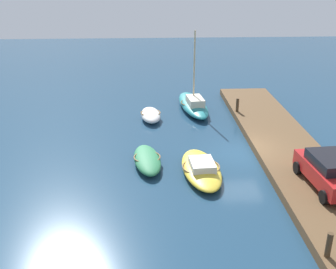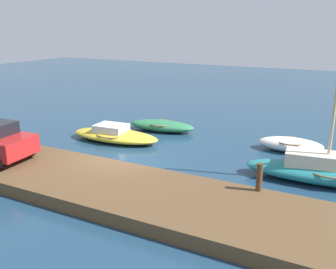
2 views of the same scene
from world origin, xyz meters
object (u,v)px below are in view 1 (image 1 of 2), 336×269
object	(u,v)px
dinghy_white	(151,115)
parked_car	(329,171)
mooring_post_west	(329,245)
motorboat_yellow	(201,168)
mooring_post_mid_west	(237,105)
sailboat_teal	(193,104)
rowboat_green	(147,160)

from	to	relation	value
dinghy_white	parked_car	xyz separation A→B (m)	(-11.06, -8.43, 0.96)
dinghy_white	mooring_post_west	distance (m)	17.38
motorboat_yellow	mooring_post_mid_west	bearing A→B (deg)	-27.16
sailboat_teal	parked_car	bearing A→B (deg)	-164.94
mooring_post_west	parked_car	bearing A→B (deg)	-22.47
motorboat_yellow	rowboat_green	distance (m)	3.16
dinghy_white	mooring_post_mid_west	xyz separation A→B (m)	(0.06, -6.32, 0.63)
dinghy_white	rowboat_green	xyz separation A→B (m)	(-7.34, 0.28, -0.03)
mooring_post_west	parked_car	xyz separation A→B (m)	(5.12, -2.12, 0.32)
rowboat_green	mooring_post_west	bearing A→B (deg)	-150.11
motorboat_yellow	mooring_post_west	size ratio (longest dim) A/B	5.03
rowboat_green	parked_car	distance (m)	9.53
motorboat_yellow	rowboat_green	bearing A→B (deg)	62.07
rowboat_green	mooring_post_mid_west	size ratio (longest dim) A/B	4.09
mooring_post_west	mooring_post_mid_west	world-z (taller)	mooring_post_west
dinghy_white	parked_car	world-z (taller)	parked_car
motorboat_yellow	mooring_post_mid_west	xyz separation A→B (m)	(8.68, -3.72, 0.63)
rowboat_green	mooring_post_west	distance (m)	11.05
sailboat_teal	mooring_post_west	world-z (taller)	sailboat_teal
rowboat_green	mooring_post_west	world-z (taller)	mooring_post_west
motorboat_yellow	parked_car	xyz separation A→B (m)	(-2.44, -5.83, 0.97)
sailboat_teal	rowboat_green	bearing A→B (deg)	152.48
dinghy_white	motorboat_yellow	xyz separation A→B (m)	(-8.62, -2.60, -0.01)
parked_car	dinghy_white	bearing A→B (deg)	33.14
rowboat_green	mooring_post_west	xyz separation A→B (m)	(-8.84, -6.60, 0.67)
dinghy_white	sailboat_teal	world-z (taller)	sailboat_teal
motorboat_yellow	parked_car	distance (m)	6.40
rowboat_green	sailboat_teal	xyz separation A→B (m)	(9.31, -3.59, 0.14)
sailboat_teal	dinghy_white	bearing A→B (deg)	114.32
mooring_post_mid_west	dinghy_white	bearing A→B (deg)	90.54
dinghy_white	motorboat_yellow	bearing A→B (deg)	-167.81
motorboat_yellow	sailboat_teal	bearing A→B (deg)	-7.80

